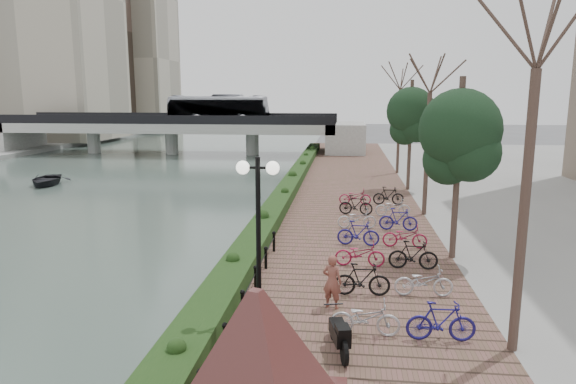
# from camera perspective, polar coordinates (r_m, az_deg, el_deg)

# --- Properties ---
(river_water) EXTENTS (30.00, 130.00, 0.02)m
(river_water) POSITION_cam_1_polar(r_m,az_deg,el_deg) (40.00, -22.09, 0.76)
(river_water) COLOR #4F6256
(river_water) RESTS_ON ground
(promenade) EXTENTS (8.00, 75.00, 0.50)m
(promenade) POSITION_cam_1_polar(r_m,az_deg,el_deg) (27.79, 6.20, -2.07)
(promenade) COLOR brown
(promenade) RESTS_ON ground
(hedge) EXTENTS (1.10, 56.00, 0.60)m
(hedge) POSITION_cam_1_polar(r_m,az_deg,el_deg) (30.32, -0.19, 0.13)
(hedge) COLOR #193613
(hedge) RESTS_ON promenade
(chain_fence) EXTENTS (0.10, 14.10, 0.70)m
(chain_fence) POSITION_cam_1_polar(r_m,az_deg,el_deg) (13.11, -5.95, -14.14)
(chain_fence) COLOR black
(chain_fence) RESTS_ON promenade
(granite_monument) EXTENTS (4.78, 4.78, 2.62)m
(granite_monument) POSITION_cam_1_polar(r_m,az_deg,el_deg) (9.35, -3.56, -18.19)
(granite_monument) COLOR #46201E
(granite_monument) RESTS_ON promenade
(lamppost) EXTENTS (1.02, 0.32, 4.45)m
(lamppost) POSITION_cam_1_polar(r_m,az_deg,el_deg) (12.04, -3.34, -1.80)
(lamppost) COLOR black
(lamppost) RESTS_ON promenade
(motorcycle) EXTENTS (0.79, 1.56, 0.93)m
(motorcycle) POSITION_cam_1_polar(r_m,az_deg,el_deg) (12.30, 5.66, -15.28)
(motorcycle) COLOR black
(motorcycle) RESTS_ON promenade
(pedestrian) EXTENTS (0.65, 0.53, 1.53)m
(pedestrian) POSITION_cam_1_polar(r_m,az_deg,el_deg) (14.48, 4.93, -9.88)
(pedestrian) COLOR brown
(pedestrian) RESTS_ON promenade
(bicycle_parking) EXTENTS (2.40, 17.32, 1.00)m
(bicycle_parking) POSITION_cam_1_polar(r_m,az_deg,el_deg) (20.57, 10.29, -4.64)
(bicycle_parking) COLOR #BAB9BE
(bicycle_parking) RESTS_ON promenade
(street_trees) EXTENTS (3.20, 37.12, 6.80)m
(street_trees) POSITION_cam_1_polar(r_m,az_deg,el_deg) (22.80, 16.43, 3.54)
(street_trees) COLOR #3B2B23
(street_trees) RESTS_ON promenade
(bridge) EXTENTS (36.00, 10.77, 6.50)m
(bridge) POSITION_cam_1_polar(r_m,az_deg,el_deg) (57.55, -11.83, 7.47)
(bridge) COLOR #959591
(bridge) RESTS_ON ground
(boat) EXTENTS (3.62, 4.41, 0.80)m
(boat) POSITION_cam_1_polar(r_m,az_deg,el_deg) (40.66, -25.29, 1.25)
(boat) COLOR black
(boat) RESTS_ON river_water
(far_buildings) EXTENTS (35.00, 38.00, 38.00)m
(far_buildings) POSITION_cam_1_polar(r_m,az_deg,el_deg) (88.82, -25.65, 15.96)
(far_buildings) COLOR #AFA592
(far_buildings) RESTS_ON far_bank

